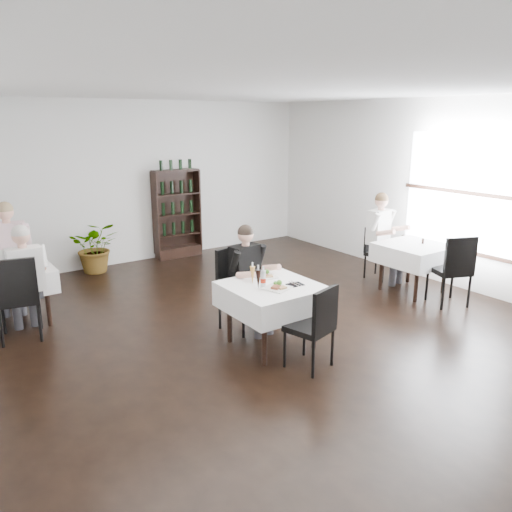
{
  "coord_description": "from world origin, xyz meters",
  "views": [
    {
      "loc": [
        -3.63,
        -4.46,
        2.65
      ],
      "look_at": [
        -0.39,
        0.2,
        1.09
      ],
      "focal_mm": 35.0,
      "sensor_mm": 36.0,
      "label": 1
    }
  ],
  "objects": [
    {
      "name": "diner_left_far",
      "position": [
        -2.61,
        3.08,
        0.9
      ],
      "size": [
        0.65,
        0.69,
        1.55
      ],
      "color": "#3E3E45",
      "rests_on": "ground"
    },
    {
      "name": "window_right",
      "position": [
        3.48,
        0.0,
        1.5
      ],
      "size": [
        0.06,
        2.3,
        1.85
      ],
      "color": "white",
      "rests_on": "room_shell"
    },
    {
      "name": "diner_main",
      "position": [
        -0.26,
        0.53,
        0.8
      ],
      "size": [
        0.56,
        0.58,
        1.39
      ],
      "color": "#3E3E45",
      "rests_on": "ground"
    },
    {
      "name": "potted_tree",
      "position": [
        -1.06,
        4.2,
        0.46
      ],
      "size": [
        1.04,
        0.97,
        0.93
      ],
      "primitive_type": "imported",
      "rotation": [
        0.0,
        0.0,
        -0.36
      ],
      "color": "#2C6121",
      "rests_on": "ground"
    },
    {
      "name": "pilsner_lager",
      "position": [
        -0.47,
        0.16,
        0.88
      ],
      "size": [
        0.06,
        0.06,
        0.27
      ],
      "color": "#BD8130",
      "rests_on": "main_table"
    },
    {
      "name": "main_table",
      "position": [
        -0.3,
        0.0,
        0.62
      ],
      "size": [
        1.03,
        1.03,
        0.77
      ],
      "color": "black",
      "rests_on": "ground"
    },
    {
      "name": "plate_near",
      "position": [
        -0.33,
        -0.15,
        0.79
      ],
      "size": [
        0.34,
        0.34,
        0.08
      ],
      "color": "white",
      "rests_on": "main_table"
    },
    {
      "name": "right_table",
      "position": [
        2.7,
        0.3,
        0.62
      ],
      "size": [
        0.98,
        0.98,
        0.77
      ],
      "color": "black",
      "rests_on": "ground"
    },
    {
      "name": "left_table",
      "position": [
        -2.7,
        2.5,
        0.62
      ],
      "size": [
        0.98,
        0.98,
        0.77
      ],
      "color": "black",
      "rests_on": "ground"
    },
    {
      "name": "right_chair_far",
      "position": [
        2.79,
        1.14,
        0.51
      ],
      "size": [
        0.47,
        0.48,
        0.89
      ],
      "color": "black",
      "rests_on": "ground"
    },
    {
      "name": "main_chair_near",
      "position": [
        -0.26,
        -0.74,
        0.54
      ],
      "size": [
        0.53,
        0.53,
        0.95
      ],
      "color": "black",
      "rests_on": "ground"
    },
    {
      "name": "right_chair_near",
      "position": [
        2.64,
        -0.44,
        0.61
      ],
      "size": [
        0.63,
        0.64,
        1.06
      ],
      "color": "black",
      "rests_on": "ground"
    },
    {
      "name": "diner_left_near",
      "position": [
        -2.62,
        1.99,
        0.83
      ],
      "size": [
        0.54,
        0.54,
        1.44
      ],
      "color": "#3E3E45",
      "rests_on": "ground"
    },
    {
      "name": "coke_bottle",
      "position": [
        -0.44,
        -0.02,
        0.87
      ],
      "size": [
        0.07,
        0.07,
        0.26
      ],
      "color": "silver",
      "rests_on": "main_table"
    },
    {
      "name": "diner_right_far",
      "position": [
        2.72,
        0.96,
        0.87
      ],
      "size": [
        0.6,
        0.63,
        1.49
      ],
      "color": "#3E3E45",
      "rests_on": "ground"
    },
    {
      "name": "pilsner_dark",
      "position": [
        -0.52,
        -0.04,
        0.89
      ],
      "size": [
        0.07,
        0.07,
        0.29
      ],
      "color": "black",
      "rests_on": "main_table"
    },
    {
      "name": "room_shell",
      "position": [
        0.0,
        0.0,
        1.5
      ],
      "size": [
        9.0,
        9.0,
        9.0
      ],
      "color": "black",
      "rests_on": "ground"
    },
    {
      "name": "wine_shelf",
      "position": [
        0.6,
        4.31,
        0.85
      ],
      "size": [
        0.9,
        0.28,
        1.75
      ],
      "color": "black",
      "rests_on": "ground"
    },
    {
      "name": "napkin_cutlery",
      "position": [
        -0.07,
        -0.16,
        0.78
      ],
      "size": [
        0.19,
        0.2,
        0.02
      ],
      "color": "black",
      "rests_on": "main_table"
    },
    {
      "name": "plate_far",
      "position": [
        -0.19,
        0.28,
        0.79
      ],
      "size": [
        0.28,
        0.28,
        0.08
      ],
      "color": "white",
      "rests_on": "main_table"
    },
    {
      "name": "left_chair_near",
      "position": [
        -2.75,
        1.86,
        0.62
      ],
      "size": [
        0.58,
        0.59,
        1.08
      ],
      "color": "black",
      "rests_on": "ground"
    },
    {
      "name": "main_chair_far",
      "position": [
        -0.32,
        0.71,
        0.61
      ],
      "size": [
        0.58,
        0.59,
        1.06
      ],
      "color": "black",
      "rests_on": "ground"
    },
    {
      "name": "pepper_mill",
      "position": [
        2.84,
        0.26,
        0.81
      ],
      "size": [
        0.04,
        0.04,
        0.09
      ],
      "primitive_type": "cylinder",
      "rotation": [
        0.0,
        0.0,
        -0.39
      ],
      "color": "black",
      "rests_on": "right_table"
    }
  ]
}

